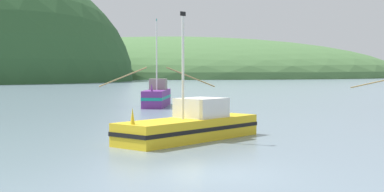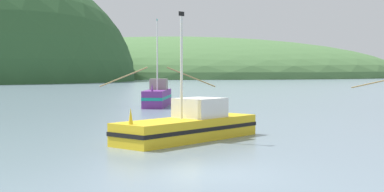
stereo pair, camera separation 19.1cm
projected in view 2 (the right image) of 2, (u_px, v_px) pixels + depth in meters
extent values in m
plane|color=slate|center=(201.00, 173.00, 17.88)|extent=(600.00, 600.00, 0.00)
ellipsoid|color=#47703D|center=(171.00, 77.00, 261.00)|extent=(211.72, 169.37, 36.16)
cube|color=#6B2D84|center=(157.00, 98.00, 50.22)|extent=(2.05, 7.25, 1.48)
cube|color=teal|center=(157.00, 97.00, 50.21)|extent=(2.07, 7.32, 0.27)
cone|color=#6B2D84|center=(152.00, 87.00, 46.87)|extent=(0.21, 0.21, 0.70)
cube|color=gray|center=(159.00, 84.00, 51.28)|extent=(1.57, 1.64, 0.99)
cylinder|color=silver|center=(157.00, 56.00, 50.07)|extent=(0.12, 0.12, 6.16)
cube|color=teal|center=(157.00, 20.00, 49.92)|extent=(0.04, 0.36, 0.20)
cylinder|color=#997F4C|center=(191.00, 77.00, 49.92)|extent=(4.39, 0.29, 1.84)
cylinder|color=#997F4C|center=(124.00, 77.00, 50.33)|extent=(4.39, 0.29, 1.84)
cube|color=gold|center=(188.00, 129.00, 26.22)|extent=(6.75, 7.63, 1.02)
cube|color=black|center=(188.00, 128.00, 26.22)|extent=(6.82, 7.71, 0.18)
cone|color=gold|center=(131.00, 116.00, 23.38)|extent=(0.28, 0.28, 0.70)
cube|color=silver|center=(200.00, 108.00, 26.85)|extent=(2.76, 2.80, 0.93)
cylinder|color=silver|center=(181.00, 68.00, 25.74)|extent=(0.12, 0.12, 4.74)
cube|color=black|center=(181.00, 14.00, 25.62)|extent=(0.25, 0.30, 0.20)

